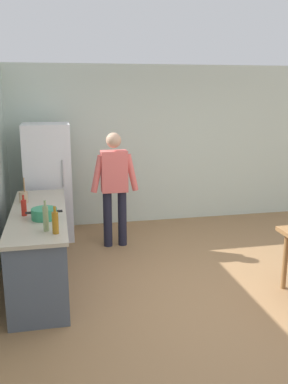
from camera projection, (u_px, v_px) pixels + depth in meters
ground_plane at (221, 297)px, 4.71m from camera, size 14.00×14.00×0.00m
wall_back at (159, 145)px, 7.24m from camera, size 6.40×0.12×2.70m
kitchen_counter at (40, 248)px, 4.97m from camera, size 0.64×2.20×0.90m
refrigerator at (49, 182)px, 6.40m from camera, size 0.70×0.67×1.80m
person at (114, 182)px, 6.04m from camera, size 0.70×0.22×1.70m
cooking_pot at (44, 214)px, 4.58m from camera, size 0.40×0.28×0.12m
utensil_jar at (24, 196)px, 5.24m from camera, size 0.11×0.11×0.32m
bottle_oil_amber at (55, 222)px, 4.10m from camera, size 0.06×0.06×0.28m
bottle_sauce_red at (24, 207)px, 4.69m from camera, size 0.06×0.06×0.24m
bottle_vinegar_tall at (46, 218)px, 4.17m from camera, size 0.06×0.06×0.32m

